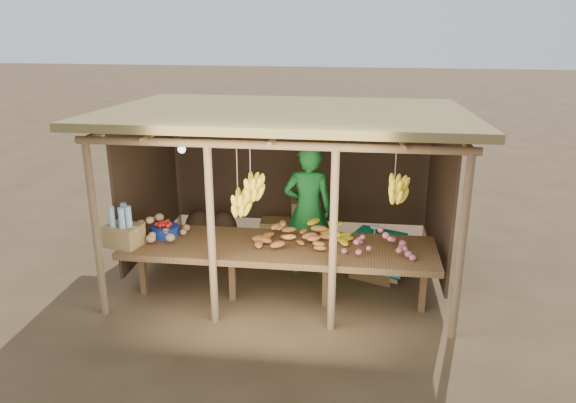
# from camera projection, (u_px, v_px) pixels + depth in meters

# --- Properties ---
(ground) EXTENTS (60.00, 60.00, 0.00)m
(ground) POSITION_uv_depth(u_px,v_px,m) (288.00, 270.00, 8.14)
(ground) COLOR brown
(ground) RESTS_ON ground
(stall_structure) EXTENTS (4.70, 3.50, 2.43)m
(stall_structure) POSITION_uv_depth(u_px,v_px,m) (293.00, 142.00, 7.44)
(stall_structure) COLOR #8F6C49
(stall_structure) RESTS_ON ground
(counter) EXTENTS (3.90, 1.05, 0.80)m
(counter) POSITION_uv_depth(u_px,v_px,m) (278.00, 250.00, 7.00)
(counter) COLOR brown
(counter) RESTS_ON ground
(potato_heap) EXTENTS (1.06, 0.65, 0.37)m
(potato_heap) POSITION_uv_depth(u_px,v_px,m) (144.00, 224.00, 7.16)
(potato_heap) COLOR tan
(potato_heap) RESTS_ON counter
(sweet_potato_heap) EXTENTS (0.94, 0.62, 0.35)m
(sweet_potato_heap) POSITION_uv_depth(u_px,v_px,m) (293.00, 231.00, 6.95)
(sweet_potato_heap) COLOR #BF6E31
(sweet_potato_heap) RESTS_ON counter
(onion_heap) EXTENTS (0.94, 0.75, 0.36)m
(onion_heap) POSITION_uv_depth(u_px,v_px,m) (378.00, 239.00, 6.72)
(onion_heap) COLOR #C96271
(onion_heap) RESTS_ON counter
(banana_pile) EXTENTS (0.62, 0.39, 0.35)m
(banana_pile) POSITION_uv_depth(u_px,v_px,m) (324.00, 226.00, 7.13)
(banana_pile) COLOR yellow
(banana_pile) RESTS_ON counter
(tomato_basin) EXTENTS (0.36, 0.36, 0.19)m
(tomato_basin) POSITION_uv_depth(u_px,v_px,m) (165.00, 230.00, 7.27)
(tomato_basin) COLOR navy
(tomato_basin) RESTS_ON counter
(bottle_box) EXTENTS (0.49, 0.42, 0.53)m
(bottle_box) POSITION_uv_depth(u_px,v_px,m) (123.00, 230.00, 6.92)
(bottle_box) COLOR #9B7945
(bottle_box) RESTS_ON counter
(vendor) EXTENTS (0.73, 0.53, 1.86)m
(vendor) POSITION_uv_depth(u_px,v_px,m) (308.00, 210.00, 7.81)
(vendor) COLOR #186E27
(vendor) RESTS_ON ground
(tarp_crate) EXTENTS (0.84, 0.79, 0.80)m
(tarp_crate) POSITION_uv_depth(u_px,v_px,m) (377.00, 254.00, 7.85)
(tarp_crate) COLOR brown
(tarp_crate) RESTS_ON ground
(carton_stack) EXTENTS (0.98, 0.40, 0.72)m
(carton_stack) POSITION_uv_depth(u_px,v_px,m) (295.00, 225.00, 8.96)
(carton_stack) COLOR #9B7945
(carton_stack) RESTS_ON ground
(burlap_sacks) EXTENTS (0.86, 0.45, 0.61)m
(burlap_sacks) POSITION_uv_depth(u_px,v_px,m) (211.00, 226.00, 9.06)
(burlap_sacks) COLOR #432E1F
(burlap_sacks) RESTS_ON ground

